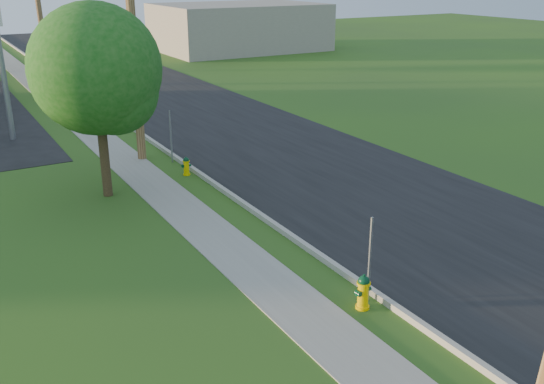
% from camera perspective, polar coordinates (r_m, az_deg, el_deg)
% --- Properties ---
extents(road, '(8.00, 120.00, 0.02)m').
position_cam_1_polar(road, '(20.36, 8.16, 0.22)').
color(road, black).
rests_on(road, ground).
extents(curb, '(0.15, 120.00, 0.15)m').
position_cam_1_polar(curb, '(18.27, -1.79, -1.74)').
color(curb, '#A19E93').
rests_on(curb, ground).
extents(sidewalk, '(1.50, 120.00, 0.03)m').
position_cam_1_polar(sidewalk, '(17.60, -6.81, -2.98)').
color(sidewalk, gray).
rests_on(sidewalk, ground).
extents(utility_pole_mid, '(1.40, 0.32, 9.80)m').
position_cam_1_polar(utility_pole_mid, '(23.08, -13.03, 14.89)').
color(utility_pole_mid, brown).
rests_on(utility_pole_mid, ground).
extents(utility_pole_far, '(1.40, 0.32, 9.50)m').
position_cam_1_polar(utility_pole_far, '(40.58, -21.11, 16.02)').
color(utility_pole_far, brown).
rests_on(utility_pole_far, ground).
extents(sign_post_near, '(0.05, 0.04, 2.00)m').
position_cam_1_polar(sign_post_near, '(13.36, 9.19, -6.33)').
color(sign_post_near, gray).
rests_on(sign_post_near, ground).
extents(sign_post_mid, '(0.05, 0.04, 2.00)m').
position_cam_1_polar(sign_post_mid, '(23.09, -9.49, 5.14)').
color(sign_post_mid, gray).
rests_on(sign_post_mid, ground).
extents(sign_post_far, '(0.05, 0.04, 2.00)m').
position_cam_1_polar(sign_post_far, '(34.54, -16.91, 9.56)').
color(sign_post_far, gray).
rests_on(sign_post_far, ground).
extents(distant_building, '(14.00, 10.00, 4.00)m').
position_cam_1_polar(distant_building, '(56.28, -3.13, 15.25)').
color(distant_building, gray).
rests_on(distant_building, ground).
extents(tree_verge, '(4.01, 4.01, 6.08)m').
position_cam_1_polar(tree_verge, '(19.38, -15.88, 10.58)').
color(tree_verge, '#322617').
rests_on(tree_verge, ground).
extents(hydrant_near, '(0.43, 0.38, 0.82)m').
position_cam_1_polar(hydrant_near, '(13.33, 8.59, -9.28)').
color(hydrant_near, '#F1BE00').
rests_on(hydrant_near, ground).
extents(hydrant_mid, '(0.36, 0.32, 0.69)m').
position_cam_1_polar(hydrant_mid, '(21.74, -8.07, 2.44)').
color(hydrant_mid, '#E4C902').
rests_on(hydrant_mid, ground).
extents(hydrant_far, '(0.39, 0.35, 0.77)m').
position_cam_1_polar(hydrant_far, '(35.03, -17.55, 8.59)').
color(hydrant_far, yellow).
rests_on(hydrant_far, ground).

